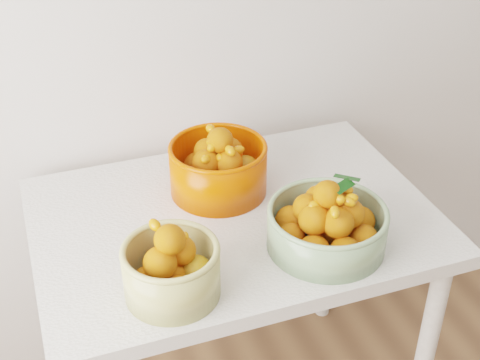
# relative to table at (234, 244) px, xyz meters

# --- Properties ---
(table) EXTENTS (1.00, 0.70, 0.75)m
(table) POSITION_rel_table_xyz_m (0.00, 0.00, 0.00)
(table) COLOR silver
(table) RESTS_ON ground
(bowl_cream) EXTENTS (0.25, 0.25, 0.18)m
(bowl_cream) POSITION_rel_table_xyz_m (-0.22, -0.23, 0.16)
(bowl_cream) COLOR tan
(bowl_cream) RESTS_ON table
(bowl_green) EXTENTS (0.34, 0.34, 0.18)m
(bowl_green) POSITION_rel_table_xyz_m (0.16, -0.19, 0.16)
(bowl_green) COLOR gray
(bowl_green) RESTS_ON table
(bowl_orange) EXTENTS (0.34, 0.34, 0.18)m
(bowl_orange) POSITION_rel_table_xyz_m (-0.00, 0.12, 0.17)
(bowl_orange) COLOR #E03C04
(bowl_orange) RESTS_ON table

